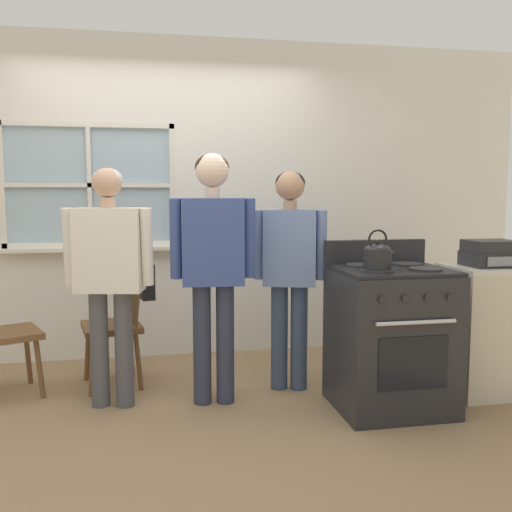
{
  "coord_description": "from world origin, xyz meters",
  "views": [
    {
      "loc": [
        -0.2,
        -3.52,
        1.41
      ],
      "look_at": [
        0.51,
        0.05,
        1.0
      ],
      "focal_mm": 40.0,
      "sensor_mm": 36.0,
      "label": 1
    }
  ],
  "objects_px": {
    "person_adult_right": "(290,259)",
    "side_counter": "(486,329)",
    "kettle": "(377,255)",
    "chair_by_window": "(115,327)",
    "stove": "(390,337)",
    "potted_plant": "(102,240)",
    "chair_near_wall": "(5,335)",
    "person_elderly_left": "(109,265)",
    "person_teen_center": "(213,252)",
    "stereo": "(491,254)",
    "handbag": "(146,280)"
  },
  "relations": [
    {
      "from": "side_counter",
      "to": "stereo",
      "type": "xyz_separation_m",
      "value": [
        0.0,
        -0.02,
        0.54
      ]
    },
    {
      "from": "chair_by_window",
      "to": "potted_plant",
      "type": "xyz_separation_m",
      "value": [
        -0.12,
        0.65,
        0.58
      ]
    },
    {
      "from": "chair_near_wall",
      "to": "stove",
      "type": "height_order",
      "value": "stove"
    },
    {
      "from": "person_teen_center",
      "to": "handbag",
      "type": "height_order",
      "value": "person_teen_center"
    },
    {
      "from": "kettle",
      "to": "stereo",
      "type": "bearing_deg",
      "value": 15.76
    },
    {
      "from": "kettle",
      "to": "stereo",
      "type": "relative_size",
      "value": 0.73
    },
    {
      "from": "chair_by_window",
      "to": "person_elderly_left",
      "type": "relative_size",
      "value": 0.6
    },
    {
      "from": "person_elderly_left",
      "to": "handbag",
      "type": "xyz_separation_m",
      "value": [
        0.23,
        0.47,
        -0.18
      ]
    },
    {
      "from": "kettle",
      "to": "chair_by_window",
      "type": "bearing_deg",
      "value": 149.97
    },
    {
      "from": "chair_by_window",
      "to": "side_counter",
      "type": "relative_size",
      "value": 1.04
    },
    {
      "from": "handbag",
      "to": "person_elderly_left",
      "type": "bearing_deg",
      "value": -115.98
    },
    {
      "from": "kettle",
      "to": "side_counter",
      "type": "height_order",
      "value": "kettle"
    },
    {
      "from": "person_teen_center",
      "to": "side_counter",
      "type": "bearing_deg",
      "value": -0.33
    },
    {
      "from": "stove",
      "to": "stereo",
      "type": "xyz_separation_m",
      "value": [
        0.79,
        0.14,
        0.51
      ]
    },
    {
      "from": "chair_by_window",
      "to": "stereo",
      "type": "distance_m",
      "value": 2.72
    },
    {
      "from": "stereo",
      "to": "person_elderly_left",
      "type": "bearing_deg",
      "value": 174.62
    },
    {
      "from": "handbag",
      "to": "side_counter",
      "type": "distance_m",
      "value": 2.46
    },
    {
      "from": "person_elderly_left",
      "to": "kettle",
      "type": "xyz_separation_m",
      "value": [
        1.62,
        -0.51,
        0.08
      ]
    },
    {
      "from": "kettle",
      "to": "chair_near_wall",
      "type": "bearing_deg",
      "value": 160.32
    },
    {
      "from": "person_adult_right",
      "to": "potted_plant",
      "type": "height_order",
      "value": "person_adult_right"
    },
    {
      "from": "chair_near_wall",
      "to": "person_elderly_left",
      "type": "xyz_separation_m",
      "value": [
        0.73,
        -0.33,
        0.5
      ]
    },
    {
      "from": "stove",
      "to": "side_counter",
      "type": "relative_size",
      "value": 1.2
    },
    {
      "from": "chair_by_window",
      "to": "person_teen_center",
      "type": "relative_size",
      "value": 0.56
    },
    {
      "from": "kettle",
      "to": "side_counter",
      "type": "bearing_deg",
      "value": 16.91
    },
    {
      "from": "person_teen_center",
      "to": "stove",
      "type": "height_order",
      "value": "person_teen_center"
    },
    {
      "from": "chair_near_wall",
      "to": "potted_plant",
      "type": "height_order",
      "value": "potted_plant"
    },
    {
      "from": "chair_near_wall",
      "to": "potted_plant",
      "type": "relative_size",
      "value": 4.07
    },
    {
      "from": "person_elderly_left",
      "to": "person_teen_center",
      "type": "xyz_separation_m",
      "value": [
        0.66,
        -0.07,
        0.08
      ]
    },
    {
      "from": "person_teen_center",
      "to": "side_counter",
      "type": "xyz_separation_m",
      "value": [
        1.91,
        -0.15,
        -0.57
      ]
    },
    {
      "from": "chair_by_window",
      "to": "kettle",
      "type": "xyz_separation_m",
      "value": [
        1.62,
        -0.94,
        0.59
      ]
    },
    {
      "from": "person_adult_right",
      "to": "side_counter",
      "type": "xyz_separation_m",
      "value": [
        1.35,
        -0.33,
        -0.49
      ]
    },
    {
      "from": "person_adult_right",
      "to": "handbag",
      "type": "relative_size",
      "value": 5.07
    },
    {
      "from": "chair_by_window",
      "to": "person_teen_center",
      "type": "distance_m",
      "value": 1.02
    },
    {
      "from": "chair_by_window",
      "to": "kettle",
      "type": "height_order",
      "value": "kettle"
    },
    {
      "from": "person_teen_center",
      "to": "stove",
      "type": "xyz_separation_m",
      "value": [
        1.12,
        -0.31,
        -0.55
      ]
    },
    {
      "from": "chair_near_wall",
      "to": "stereo",
      "type": "relative_size",
      "value": 2.75
    },
    {
      "from": "stove",
      "to": "stereo",
      "type": "distance_m",
      "value": 0.95
    },
    {
      "from": "side_counter",
      "to": "chair_by_window",
      "type": "bearing_deg",
      "value": 165.84
    },
    {
      "from": "chair_by_window",
      "to": "side_counter",
      "type": "xyz_separation_m",
      "value": [
        2.58,
        -0.65,
        0.01
      ]
    },
    {
      "from": "kettle",
      "to": "potted_plant",
      "type": "height_order",
      "value": "kettle"
    },
    {
      "from": "kettle",
      "to": "stereo",
      "type": "xyz_separation_m",
      "value": [
        0.95,
        0.27,
        -0.04
      ]
    },
    {
      "from": "person_elderly_left",
      "to": "potted_plant",
      "type": "relative_size",
      "value": 6.8
    },
    {
      "from": "person_adult_right",
      "to": "potted_plant",
      "type": "relative_size",
      "value": 6.77
    },
    {
      "from": "chair_near_wall",
      "to": "handbag",
      "type": "xyz_separation_m",
      "value": [
        0.96,
        0.14,
        0.33
      ]
    },
    {
      "from": "stove",
      "to": "handbag",
      "type": "height_order",
      "value": "stove"
    },
    {
      "from": "chair_by_window",
      "to": "handbag",
      "type": "distance_m",
      "value": 0.4
    },
    {
      "from": "chair_by_window",
      "to": "stove",
      "type": "relative_size",
      "value": 0.86
    },
    {
      "from": "stove",
      "to": "handbag",
      "type": "xyz_separation_m",
      "value": [
        -1.55,
        0.85,
        0.29
      ]
    },
    {
      "from": "chair_by_window",
      "to": "potted_plant",
      "type": "relative_size",
      "value": 4.07
    },
    {
      "from": "handbag",
      "to": "person_adult_right",
      "type": "bearing_deg",
      "value": -20.13
    }
  ]
}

